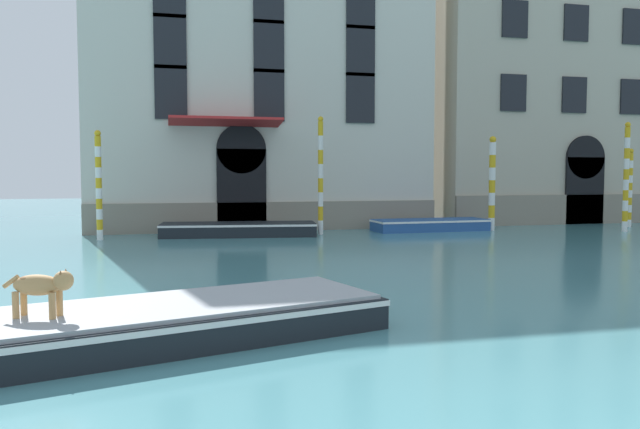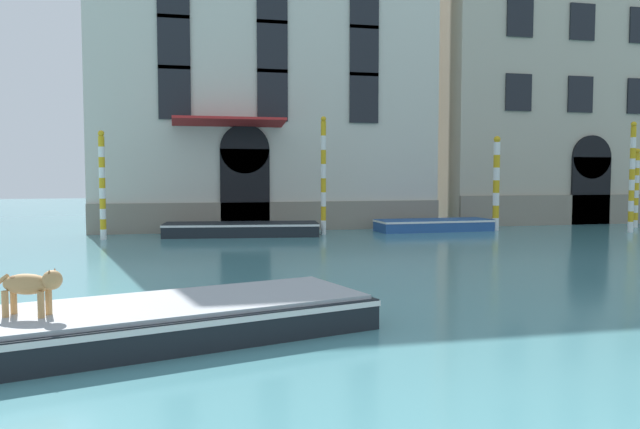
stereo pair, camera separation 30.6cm
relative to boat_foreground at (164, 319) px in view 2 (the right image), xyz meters
name	(u,v)px [view 2 (the right image)]	position (x,y,z in m)	size (l,w,h in m)	color
palazzo_left	(262,70)	(4.06, 19.18, 6.72)	(14.52, 7.40, 14.04)	beige
palazzo_right	(544,24)	(18.24, 19.19, 9.54)	(11.72, 6.13, 19.69)	#B2A893
boat_foreground	(164,319)	(0.00, 0.00, 0.00)	(6.42, 3.71, 0.52)	black
dog_on_deck	(32,285)	(-1.65, -0.49, 0.65)	(0.91, 0.46, 0.63)	tan
boat_moored_near_palazzo	(242,229)	(2.59, 14.39, -0.01)	(5.94, 2.37, 0.50)	black
boat_moored_far	(434,225)	(10.51, 14.71, -0.03)	(4.81, 1.68, 0.47)	#234C8C
mooring_pole_0	(323,175)	(5.74, 14.27, 2.01)	(0.21, 0.21, 4.55)	white
mooring_pole_1	(496,183)	(13.06, 14.26, 1.69)	(0.27, 0.27, 3.89)	white
mooring_pole_2	(632,177)	(18.00, 12.39, 1.95)	(0.22, 0.22, 4.42)	white
mooring_pole_3	(102,185)	(-2.36, 14.22, 1.68)	(0.23, 0.23, 3.89)	white
mooring_pole_4	(636,188)	(19.75, 14.21, 1.46)	(0.22, 0.22, 3.44)	white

